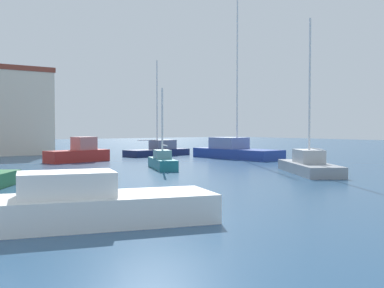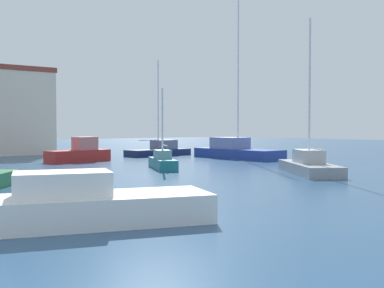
{
  "view_description": "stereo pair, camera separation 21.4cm",
  "coord_description": "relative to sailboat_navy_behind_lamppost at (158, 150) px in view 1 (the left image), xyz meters",
  "views": [
    {
      "loc": [
        1.2,
        -5.7,
        2.76
      ],
      "look_at": [
        19.19,
        18.5,
        1.69
      ],
      "focal_mm": 44.5,
      "sensor_mm": 36.0,
      "label": 1
    },
    {
      "loc": [
        1.38,
        -5.83,
        2.76
      ],
      "look_at": [
        19.19,
        18.5,
        1.69
      ],
      "focal_mm": 44.5,
      "sensor_mm": 36.0,
      "label": 2
    }
  ],
  "objects": [
    {
      "name": "sailboat_grey_center_channel",
      "position": [
        -2.22,
        -20.18,
        -0.04
      ],
      "size": [
        5.44,
        6.86,
        9.23
      ],
      "color": "gray",
      "rests_on": "water"
    },
    {
      "name": "sailboat_navy_behind_lamppost",
      "position": [
        0.0,
        0.0,
        0.0
      ],
      "size": [
        6.91,
        3.15,
        9.18
      ],
      "color": "#19234C",
      "rests_on": "water"
    },
    {
      "name": "water",
      "position": [
        -11.0,
        -13.1,
        -0.55
      ],
      "size": [
        160.0,
        160.0,
        0.0
      ],
      "primitive_type": "plane",
      "color": "navy",
      "rests_on": "ground"
    },
    {
      "name": "motorboat_red_far_left",
      "position": [
        -9.41,
        -2.9,
        0.14
      ],
      "size": [
        5.45,
        2.77,
        1.98
      ],
      "color": "#B22823",
      "rests_on": "water"
    },
    {
      "name": "sailboat_teal_near_pier",
      "position": [
        -7.62,
        -12.39,
        -0.05
      ],
      "size": [
        2.86,
        4.74,
        5.36
      ],
      "color": "#1E707A",
      "rests_on": "water"
    },
    {
      "name": "sailboat_blue_distant_north",
      "position": [
        3.46,
        -7.19,
        0.15
      ],
      "size": [
        3.37,
        8.85,
        13.91
      ],
      "color": "#233D93",
      "rests_on": "water"
    },
    {
      "name": "motorboat_white_outer_mooring",
      "position": [
        -19.26,
        -26.33,
        -0.01
      ],
      "size": [
        7.49,
        4.33,
        1.53
      ],
      "color": "white",
      "rests_on": "water"
    }
  ]
}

